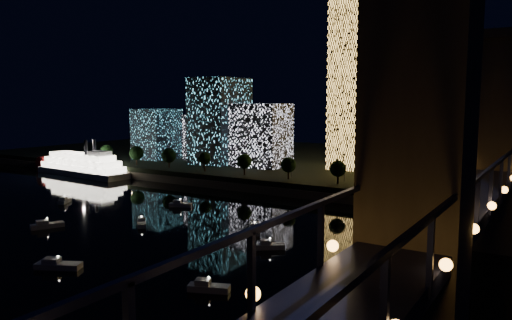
{
  "coord_description": "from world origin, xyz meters",
  "views": [
    {
      "loc": [
        79.28,
        -75.79,
        34.47
      ],
      "look_at": [
        -3.6,
        55.0,
        16.02
      ],
      "focal_mm": 35.0,
      "sensor_mm": 36.0,
      "label": 1
    }
  ],
  "objects_px": {
    "riverboat": "(79,165)",
    "tower_cylindrical": "(413,75)",
    "tower_rectangular": "(363,82)",
    "truss_bridge": "(455,220)"
  },
  "relations": [
    {
      "from": "truss_bridge",
      "to": "tower_cylindrical",
      "type": "bearing_deg",
      "value": 108.11
    },
    {
      "from": "tower_rectangular",
      "to": "truss_bridge",
      "type": "bearing_deg",
      "value": -63.97
    },
    {
      "from": "truss_bridge",
      "to": "riverboat",
      "type": "bearing_deg",
      "value": 158.34
    },
    {
      "from": "riverboat",
      "to": "tower_cylindrical",
      "type": "bearing_deg",
      "value": 19.82
    },
    {
      "from": "tower_cylindrical",
      "to": "tower_rectangular",
      "type": "bearing_deg",
      "value": 163.6
    },
    {
      "from": "tower_rectangular",
      "to": "tower_cylindrical",
      "type": "bearing_deg",
      "value": -16.4
    },
    {
      "from": "truss_bridge",
      "to": "riverboat",
      "type": "height_order",
      "value": "truss_bridge"
    },
    {
      "from": "tower_cylindrical",
      "to": "riverboat",
      "type": "distance_m",
      "value": 153.76
    },
    {
      "from": "tower_rectangular",
      "to": "riverboat",
      "type": "height_order",
      "value": "tower_rectangular"
    },
    {
      "from": "truss_bridge",
      "to": "riverboat",
      "type": "xyz_separation_m",
      "value": [
        -179.46,
        71.26,
        -11.77
      ]
    }
  ]
}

